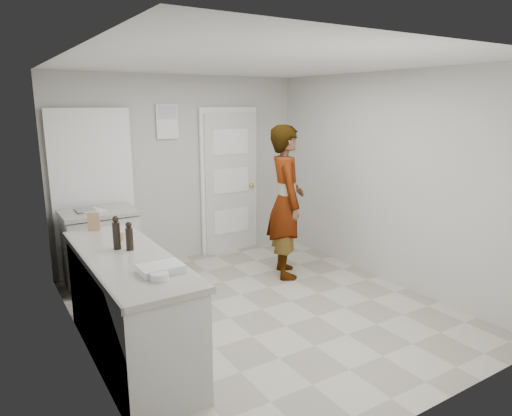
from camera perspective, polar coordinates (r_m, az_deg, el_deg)
ground at (r=4.96m, az=0.70°, el=-12.51°), size 4.00×4.00×0.00m
room_shell at (r=6.24m, az=-10.40°, el=2.53°), size 4.00×4.00×4.00m
main_counter at (r=4.07m, az=-15.52°, el=-12.33°), size 0.64×1.96×0.93m
side_counter at (r=5.70m, az=-18.73°, el=-5.14°), size 0.84×0.61×0.93m
person at (r=5.64m, az=3.77°, el=0.76°), size 0.69×0.81×1.89m
cake_mix_box at (r=4.69m, az=-19.62°, el=-1.58°), size 0.12×0.08×0.18m
spice_jar at (r=4.30m, az=-16.39°, el=-3.39°), size 0.05×0.05×0.07m
oil_cruet_a at (r=3.97m, az=-15.55°, el=-3.47°), size 0.06×0.06×0.25m
oil_cruet_b at (r=4.02m, az=-17.05°, el=-3.04°), size 0.06×0.06×0.29m
baking_dish at (r=3.43m, az=-11.79°, el=-7.46°), size 0.31×0.22×0.06m
egg_bowl at (r=3.30m, az=-11.99°, el=-8.35°), size 0.13×0.13×0.05m
papers at (r=5.57m, az=-19.90°, el=-0.29°), size 0.33×0.38×0.01m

